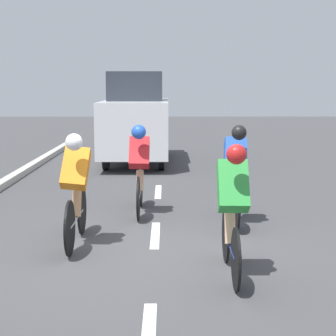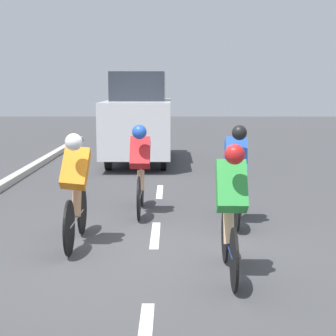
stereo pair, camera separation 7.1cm
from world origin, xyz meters
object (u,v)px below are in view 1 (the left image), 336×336
(cyclist_orange, at_px, (76,187))
(cyclist_red, at_px, (139,167))
(cyclist_blue, at_px, (234,172))
(support_car, at_px, (136,118))
(cyclist_green, at_px, (232,207))

(cyclist_orange, distance_m, cyclist_red, 1.96)
(cyclist_blue, distance_m, cyclist_red, 1.59)
(cyclist_orange, height_order, support_car, support_car)
(cyclist_orange, bearing_deg, cyclist_blue, -151.94)
(cyclist_orange, xyz_separation_m, cyclist_green, (-1.88, 1.21, 0.00))
(support_car, bearing_deg, cyclist_red, 93.36)
(cyclist_green, distance_m, support_car, 9.35)
(cyclist_blue, xyz_separation_m, support_car, (1.82, -6.84, 0.40))
(cyclist_orange, bearing_deg, support_car, -92.68)
(cyclist_blue, relative_size, cyclist_red, 0.99)
(cyclist_blue, distance_m, support_car, 7.09)
(cyclist_red, relative_size, support_car, 0.38)
(cyclist_orange, relative_size, cyclist_blue, 1.02)
(cyclist_red, height_order, support_car, support_car)
(support_car, bearing_deg, cyclist_orange, 87.32)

